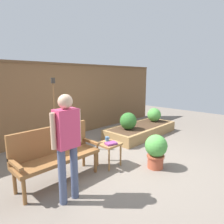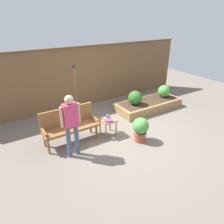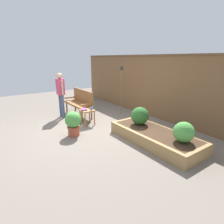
{
  "view_description": "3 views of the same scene",
  "coord_description": "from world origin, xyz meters",
  "px_view_note": "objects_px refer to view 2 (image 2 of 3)",
  "views": [
    {
      "loc": [
        -3.0,
        -2.36,
        1.8
      ],
      "look_at": [
        0.33,
        0.87,
        0.93
      ],
      "focal_mm": 31.15,
      "sensor_mm": 36.0,
      "label": 1
    },
    {
      "loc": [
        -2.97,
        -4.1,
        3.13
      ],
      "look_at": [
        -0.15,
        0.43,
        0.58
      ],
      "focal_mm": 33.08,
      "sensor_mm": 36.0,
      "label": 2
    },
    {
      "loc": [
        4.63,
        -2.33,
        2.04
      ],
      "look_at": [
        0.46,
        0.62,
        0.55
      ],
      "focal_mm": 29.76,
      "sensor_mm": 36.0,
      "label": 3
    }
  ],
  "objects_px": {
    "cup_on_table": "(108,116)",
    "tiki_torch": "(75,82)",
    "book_on_table": "(109,120)",
    "shrub_far_corner": "(164,91)",
    "potted_boxwood": "(141,128)",
    "side_table": "(108,122)",
    "garden_bench": "(69,123)",
    "person_by_bench": "(71,121)",
    "shrub_near_bench": "(135,98)"
  },
  "relations": [
    {
      "from": "garden_bench",
      "to": "cup_on_table",
      "type": "relative_size",
      "value": 12.52
    },
    {
      "from": "book_on_table",
      "to": "shrub_far_corner",
      "type": "relative_size",
      "value": 0.49
    },
    {
      "from": "garden_bench",
      "to": "book_on_table",
      "type": "xyz_separation_m",
      "value": [
        1.0,
        -0.36,
        -0.04
      ]
    },
    {
      "from": "potted_boxwood",
      "to": "shrub_near_bench",
      "type": "bearing_deg",
      "value": 57.04
    },
    {
      "from": "garden_bench",
      "to": "person_by_bench",
      "type": "height_order",
      "value": "person_by_bench"
    },
    {
      "from": "shrub_far_corner",
      "to": "person_by_bench",
      "type": "distance_m",
      "value": 4.28
    },
    {
      "from": "book_on_table",
      "to": "shrub_near_bench",
      "type": "height_order",
      "value": "shrub_near_bench"
    },
    {
      "from": "garden_bench",
      "to": "shrub_far_corner",
      "type": "distance_m",
      "value": 3.97
    },
    {
      "from": "garden_bench",
      "to": "cup_on_table",
      "type": "bearing_deg",
      "value": -7.88
    },
    {
      "from": "garden_bench",
      "to": "shrub_far_corner",
      "type": "relative_size",
      "value": 3.23
    },
    {
      "from": "book_on_table",
      "to": "potted_boxwood",
      "type": "relative_size",
      "value": 0.32
    },
    {
      "from": "shrub_near_bench",
      "to": "tiki_torch",
      "type": "xyz_separation_m",
      "value": [
        -1.83,
        0.78,
        0.66
      ]
    },
    {
      "from": "potted_boxwood",
      "to": "tiki_torch",
      "type": "xyz_separation_m",
      "value": [
        -0.85,
        2.29,
        0.82
      ]
    },
    {
      "from": "garden_bench",
      "to": "side_table",
      "type": "relative_size",
      "value": 3.0
    },
    {
      "from": "cup_on_table",
      "to": "book_on_table",
      "type": "bearing_deg",
      "value": -115.06
    },
    {
      "from": "book_on_table",
      "to": "shrub_far_corner",
      "type": "xyz_separation_m",
      "value": [
        2.93,
        0.87,
        0.02
      ]
    },
    {
      "from": "cup_on_table",
      "to": "person_by_bench",
      "type": "relative_size",
      "value": 0.07
    },
    {
      "from": "side_table",
      "to": "cup_on_table",
      "type": "xyz_separation_m",
      "value": [
        0.06,
        0.12,
        0.13
      ]
    },
    {
      "from": "book_on_table",
      "to": "person_by_bench",
      "type": "xyz_separation_m",
      "value": [
        -1.17,
        -0.29,
        0.43
      ]
    },
    {
      "from": "tiki_torch",
      "to": "book_on_table",
      "type": "bearing_deg",
      "value": -81.48
    },
    {
      "from": "garden_bench",
      "to": "shrub_far_corner",
      "type": "bearing_deg",
      "value": 7.45
    },
    {
      "from": "person_by_bench",
      "to": "shrub_far_corner",
      "type": "bearing_deg",
      "value": 15.8
    },
    {
      "from": "shrub_near_bench",
      "to": "book_on_table",
      "type": "bearing_deg",
      "value": -151.18
    },
    {
      "from": "side_table",
      "to": "potted_boxwood",
      "type": "bearing_deg",
      "value": -51.63
    },
    {
      "from": "side_table",
      "to": "person_by_bench",
      "type": "distance_m",
      "value": 1.36
    },
    {
      "from": "potted_boxwood",
      "to": "book_on_table",
      "type": "bearing_deg",
      "value": 133.56
    },
    {
      "from": "garden_bench",
      "to": "potted_boxwood",
      "type": "bearing_deg",
      "value": -31.76
    },
    {
      "from": "book_on_table",
      "to": "cup_on_table",
      "type": "bearing_deg",
      "value": 80.6
    },
    {
      "from": "cup_on_table",
      "to": "book_on_table",
      "type": "relative_size",
      "value": 0.53
    },
    {
      "from": "book_on_table",
      "to": "shrub_near_bench",
      "type": "distance_m",
      "value": 1.81
    },
    {
      "from": "cup_on_table",
      "to": "potted_boxwood",
      "type": "bearing_deg",
      "value": -58.82
    },
    {
      "from": "garden_bench",
      "to": "shrub_near_bench",
      "type": "height_order",
      "value": "garden_bench"
    },
    {
      "from": "side_table",
      "to": "potted_boxwood",
      "type": "distance_m",
      "value": 0.92
    },
    {
      "from": "shrub_near_bench",
      "to": "tiki_torch",
      "type": "relative_size",
      "value": 0.27
    },
    {
      "from": "garden_bench",
      "to": "shrub_near_bench",
      "type": "xyz_separation_m",
      "value": [
        2.59,
        0.51,
        -0.01
      ]
    },
    {
      "from": "garden_bench",
      "to": "book_on_table",
      "type": "relative_size",
      "value": 6.65
    },
    {
      "from": "side_table",
      "to": "cup_on_table",
      "type": "distance_m",
      "value": 0.18
    },
    {
      "from": "cup_on_table",
      "to": "tiki_torch",
      "type": "distance_m",
      "value": 1.64
    },
    {
      "from": "shrub_far_corner",
      "to": "person_by_bench",
      "type": "relative_size",
      "value": 0.29
    },
    {
      "from": "book_on_table",
      "to": "potted_boxwood",
      "type": "xyz_separation_m",
      "value": [
        0.61,
        -0.64,
        -0.12
      ]
    },
    {
      "from": "shrub_far_corner",
      "to": "shrub_near_bench",
      "type": "bearing_deg",
      "value": 180.0
    },
    {
      "from": "side_table",
      "to": "book_on_table",
      "type": "height_order",
      "value": "book_on_table"
    },
    {
      "from": "shrub_near_bench",
      "to": "shrub_far_corner",
      "type": "xyz_separation_m",
      "value": [
        1.35,
        0.0,
        -0.02
      ]
    },
    {
      "from": "garden_bench",
      "to": "cup_on_table",
      "type": "height_order",
      "value": "garden_bench"
    },
    {
      "from": "cup_on_table",
      "to": "shrub_near_bench",
      "type": "relative_size",
      "value": 0.24
    },
    {
      "from": "shrub_near_bench",
      "to": "potted_boxwood",
      "type": "bearing_deg",
      "value": -122.96
    },
    {
      "from": "book_on_table",
      "to": "side_table",
      "type": "bearing_deg",
      "value": 85.39
    },
    {
      "from": "garden_bench",
      "to": "person_by_bench",
      "type": "bearing_deg",
      "value": -104.32
    },
    {
      "from": "tiki_torch",
      "to": "person_by_bench",
      "type": "bearing_deg",
      "value": -115.28
    },
    {
      "from": "cup_on_table",
      "to": "shrub_far_corner",
      "type": "xyz_separation_m",
      "value": [
        2.84,
        0.67,
        0.0
      ]
    }
  ]
}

